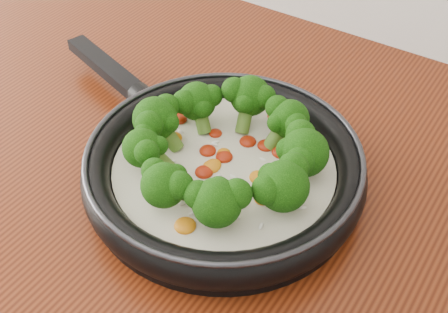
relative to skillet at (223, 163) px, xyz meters
The scene contains 1 object.
skillet is the anchor object (origin of this frame).
Camera 1 is at (0.38, 0.64, 1.42)m, focal length 46.76 mm.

